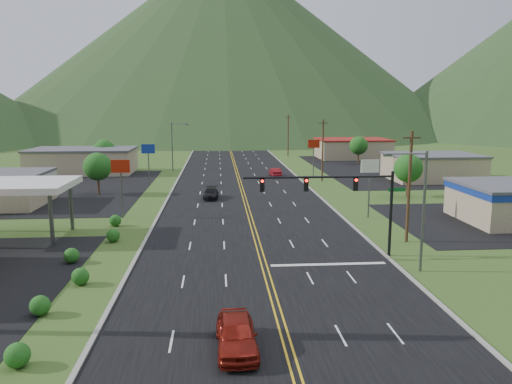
{
  "coord_description": "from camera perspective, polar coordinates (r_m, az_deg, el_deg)",
  "views": [
    {
      "loc": [
        -3.45,
        -24.59,
        12.21
      ],
      "look_at": [
        -0.06,
        19.52,
        4.5
      ],
      "focal_mm": 35.0,
      "sensor_mm": 36.0,
      "label": 1
    }
  ],
  "objects": [
    {
      "name": "car_dark_mid",
      "position": [
        66.12,
        -5.17,
        -0.2
      ],
      "size": [
        2.1,
        4.74,
        1.35
      ],
      "primitive_type": "imported",
      "rotation": [
        0.0,
        0.0,
        -0.05
      ],
      "color": "black",
      "rests_on": "ground"
    },
    {
      "name": "ground",
      "position": [
        27.67,
        3.36,
        -16.31
      ],
      "size": [
        500.0,
        500.0,
        0.0
      ],
      "primitive_type": "plane",
      "color": "#374E1C",
      "rests_on": "ground"
    },
    {
      "name": "streetlight_east",
      "position": [
        38.21,
        18.21,
        -1.22
      ],
      "size": [
        3.28,
        0.25,
        9.0
      ],
      "color": "#59595E",
      "rests_on": "ground"
    },
    {
      "name": "utility_pole_b",
      "position": [
        81.69,
        7.63,
        4.82
      ],
      "size": [
        1.6,
        0.28,
        10.0
      ],
      "color": "#382314",
      "rests_on": "ground"
    },
    {
      "name": "traffic_signal",
      "position": [
        40.44,
        9.9,
        -0.06
      ],
      "size": [
        13.1,
        0.43,
        7.0
      ],
      "color": "black",
      "rests_on": "ground"
    },
    {
      "name": "building_east_far",
      "position": [
        119.25,
        10.96,
        4.92
      ],
      "size": [
        16.4,
        12.4,
        4.5
      ],
      "color": "tan",
      "rests_on": "ground"
    },
    {
      "name": "mountain_n",
      "position": [
        246.49,
        -3.71,
        16.92
      ],
      "size": [
        220.0,
        220.0,
        85.0
      ],
      "primitive_type": "cone",
      "color": "#1C3B1B",
      "rests_on": "ground"
    },
    {
      "name": "tree_east_a",
      "position": [
        69.92,
        17.01,
        2.62
      ],
      "size": [
        3.84,
        3.84,
        5.82
      ],
      "color": "#382314",
      "rests_on": "ground"
    },
    {
      "name": "building_east_mid",
      "position": [
        87.71,
        19.51,
        2.74
      ],
      "size": [
        14.4,
        11.4,
        4.3
      ],
      "color": "tan",
      "rests_on": "ground"
    },
    {
      "name": "pole_sign_east_b",
      "position": [
        86.48,
        6.62,
        5.07
      ],
      "size": [
        2.0,
        0.18,
        6.4
      ],
      "color": "#59595E",
      "rests_on": "ground"
    },
    {
      "name": "utility_pole_d",
      "position": [
        160.65,
        1.69,
        7.35
      ],
      "size": [
        1.6,
        0.28,
        10.0
      ],
      "color": "#382314",
      "rests_on": "ground"
    },
    {
      "name": "tree_east_b",
      "position": [
        107.06,
        11.64,
        5.22
      ],
      "size": [
        3.84,
        3.84,
        5.82
      ],
      "color": "#382314",
      "rests_on": "ground"
    },
    {
      "name": "pole_sign_east_a",
      "position": [
        55.57,
        12.88,
        2.23
      ],
      "size": [
        2.0,
        0.18,
        6.4
      ],
      "color": "#59595E",
      "rests_on": "ground"
    },
    {
      "name": "pole_sign_west_b",
      "position": [
        77.65,
        -12.22,
        4.37
      ],
      "size": [
        2.0,
        0.18,
        6.4
      ],
      "color": "#59595E",
      "rests_on": "ground"
    },
    {
      "name": "tree_west_a",
      "position": [
        72.02,
        -17.67,
        2.78
      ],
      "size": [
        3.84,
        3.84,
        5.82
      ],
      "color": "#382314",
      "rests_on": "ground"
    },
    {
      "name": "building_west_far",
      "position": [
        96.31,
        -19.17,
        3.4
      ],
      "size": [
        18.4,
        11.4,
        4.5
      ],
      "color": "tan",
      "rests_on": "ground"
    },
    {
      "name": "curb_west",
      "position": [
        28.26,
        -18.4,
        -16.24
      ],
      "size": [
        0.3,
        460.0,
        0.14
      ],
      "primitive_type": "cube",
      "color": "gray",
      "rests_on": "ground"
    },
    {
      "name": "streetlight_west",
      "position": [
        95.21,
        -9.38,
        5.52
      ],
      "size": [
        3.28,
        0.25,
        9.0
      ],
      "color": "#59595E",
      "rests_on": "ground"
    },
    {
      "name": "car_red_near",
      "position": [
        26.04,
        -2.24,
        -15.99
      ],
      "size": [
        2.14,
        5.05,
        1.7
      ],
      "primitive_type": "imported",
      "rotation": [
        0.0,
        0.0,
        0.03
      ],
      "color": "maroon",
      "rests_on": "ground"
    },
    {
      "name": "road",
      "position": [
        27.67,
        3.36,
        -16.31
      ],
      "size": [
        20.0,
        460.0,
        0.04
      ],
      "primitive_type": "cube",
      "color": "black",
      "rests_on": "ground"
    },
    {
      "name": "utility_pole_a",
      "position": [
        46.39,
        17.1,
        0.66
      ],
      "size": [
        1.6,
        0.28,
        10.0
      ],
      "color": "#382314",
      "rests_on": "ground"
    },
    {
      "name": "gas_canopy",
      "position": [
        50.69,
        -25.8,
        0.57
      ],
      "size": [
        10.0,
        8.0,
        5.3
      ],
      "color": "white",
      "rests_on": "ground"
    },
    {
      "name": "utility_pole_c",
      "position": [
        121.0,
        3.69,
        6.51
      ],
      "size": [
        1.6,
        0.28,
        10.0
      ],
      "color": "#382314",
      "rests_on": "ground"
    },
    {
      "name": "tree_west_b",
      "position": [
        99.32,
        -16.96,
        4.65
      ],
      "size": [
        3.84,
        3.84,
        5.82
      ],
      "color": "#382314",
      "rests_on": "ground"
    },
    {
      "name": "pole_sign_west_a",
      "position": [
        56.06,
        -15.21,
        2.2
      ],
      "size": [
        2.0,
        0.18,
        6.4
      ],
      "color": "#59595E",
      "rests_on": "ground"
    },
    {
      "name": "car_red_far",
      "position": [
        86.54,
        2.21,
        2.26
      ],
      "size": [
        1.84,
        4.56,
        1.47
      ],
      "primitive_type": "imported",
      "rotation": [
        0.0,
        0.0,
        3.2
      ],
      "color": "maroon",
      "rests_on": "ground"
    },
    {
      "name": "curb_east",
      "position": [
        30.64,
        23.17,
        -14.44
      ],
      "size": [
        0.3,
        460.0,
        0.14
      ],
      "primitive_type": "cube",
      "color": "gray",
      "rests_on": "ground"
    }
  ]
}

